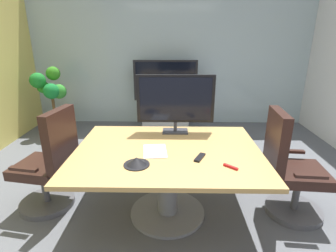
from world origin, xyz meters
name	(u,v)px	position (x,y,z in m)	size (l,w,h in m)	color
ground_plane	(167,216)	(0.00, 0.00, 0.00)	(7.21, 7.21, 0.00)	#515459
wall_back_glass_partition	(170,53)	(0.00, 3.10, 1.42)	(5.50, 0.10, 2.83)	#9EB2B7
conference_table	(168,166)	(0.01, 0.05, 0.54)	(1.76, 1.32, 0.72)	#B2894C
office_chair_left	(50,168)	(-1.21, 0.14, 0.46)	(0.63, 0.61, 1.09)	#4C4C51
office_chair_right	(290,173)	(1.22, 0.09, 0.46)	(0.61, 0.59, 1.09)	#4C4C51
tv_monitor	(176,101)	(0.08, 0.53, 1.08)	(0.84, 0.18, 0.64)	#333338
wall_display_unit	(166,105)	(-0.09, 2.75, 0.44)	(1.20, 0.36, 1.31)	#B7BABC
potted_plant	(51,98)	(-2.12, 2.33, 0.68)	(0.57, 0.51, 1.22)	brown
conference_phone	(137,162)	(-0.24, -0.27, 0.75)	(0.22, 0.22, 0.07)	black
remote_control	(200,157)	(0.30, -0.13, 0.73)	(0.05, 0.17, 0.02)	black
whiteboard_marker	(231,167)	(0.53, -0.30, 0.73)	(0.13, 0.02, 0.02)	red
paper_notepad	(155,151)	(-0.11, 0.00, 0.73)	(0.21, 0.30, 0.01)	white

